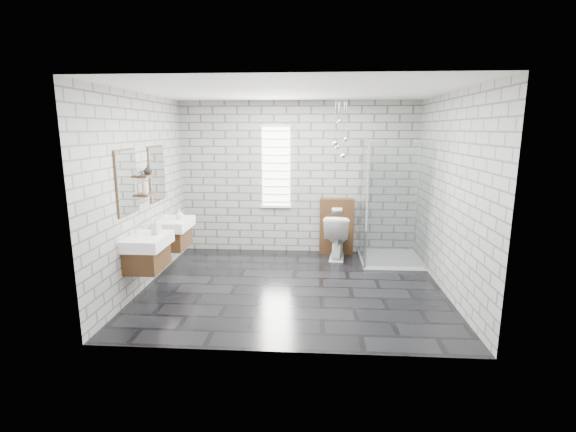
# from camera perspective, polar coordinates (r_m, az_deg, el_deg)

# --- Properties ---
(floor) EXTENTS (4.20, 3.60, 0.02)m
(floor) POSITION_cam_1_polar(r_m,az_deg,el_deg) (6.07, 0.64, -9.68)
(floor) COLOR black
(floor) RESTS_ON ground
(ceiling) EXTENTS (4.20, 3.60, 0.02)m
(ceiling) POSITION_cam_1_polar(r_m,az_deg,el_deg) (5.67, 0.71, 16.85)
(ceiling) COLOR white
(ceiling) RESTS_ON wall_back
(wall_back) EXTENTS (4.20, 0.02, 2.70)m
(wall_back) POSITION_cam_1_polar(r_m,az_deg,el_deg) (7.50, 1.43, 5.21)
(wall_back) COLOR #9D9D98
(wall_back) RESTS_ON floor
(wall_front) EXTENTS (4.20, 0.02, 2.70)m
(wall_front) POSITION_cam_1_polar(r_m,az_deg,el_deg) (3.93, -0.76, -0.86)
(wall_front) COLOR #9D9D98
(wall_front) RESTS_ON floor
(wall_left) EXTENTS (0.02, 3.60, 2.70)m
(wall_left) POSITION_cam_1_polar(r_m,az_deg,el_deg) (6.19, -19.25, 3.14)
(wall_left) COLOR #9D9D98
(wall_left) RESTS_ON floor
(wall_right) EXTENTS (0.02, 3.60, 2.70)m
(wall_right) POSITION_cam_1_polar(r_m,az_deg,el_deg) (5.98, 21.33, 2.71)
(wall_right) COLOR #9D9D98
(wall_right) RESTS_ON floor
(vanity_left) EXTENTS (0.47, 0.70, 1.57)m
(vanity_left) POSITION_cam_1_polar(r_m,az_deg,el_deg) (5.76, -18.97, -3.48)
(vanity_left) COLOR #4B2E17
(vanity_left) RESTS_ON wall_left
(vanity_right) EXTENTS (0.47, 0.70, 1.57)m
(vanity_right) POSITION_cam_1_polar(r_m,az_deg,el_deg) (6.69, -15.63, -1.20)
(vanity_right) COLOR #4B2E17
(vanity_right) RESTS_ON wall_left
(shelf_lower) EXTENTS (0.14, 0.30, 0.03)m
(shelf_lower) POSITION_cam_1_polar(r_m,az_deg,el_deg) (6.12, -18.72, 2.80)
(shelf_lower) COLOR #4B2E17
(shelf_lower) RESTS_ON wall_left
(shelf_upper) EXTENTS (0.14, 0.30, 0.03)m
(shelf_upper) POSITION_cam_1_polar(r_m,az_deg,el_deg) (6.09, -18.88, 5.22)
(shelf_upper) COLOR #4B2E17
(shelf_upper) RESTS_ON wall_left
(window) EXTENTS (0.56, 0.05, 1.48)m
(window) POSITION_cam_1_polar(r_m,az_deg,el_deg) (7.48, -1.65, 6.73)
(window) COLOR white
(window) RESTS_ON wall_back
(cistern_panel) EXTENTS (0.60, 0.20, 1.00)m
(cistern_panel) POSITION_cam_1_polar(r_m,az_deg,el_deg) (7.54, 6.62, -1.39)
(cistern_panel) COLOR #4B2E17
(cistern_panel) RESTS_ON floor
(flush_plate) EXTENTS (0.18, 0.01, 0.12)m
(flush_plate) POSITION_cam_1_polar(r_m,az_deg,el_deg) (7.38, 6.72, 0.69)
(flush_plate) COLOR silver
(flush_plate) RESTS_ON cistern_panel
(shower_enclosure) EXTENTS (1.00, 1.00, 2.03)m
(shower_enclosure) POSITION_cam_1_polar(r_m,az_deg,el_deg) (7.13, 13.33, -2.38)
(shower_enclosure) COLOR white
(shower_enclosure) RESTS_ON floor
(pendant_cluster) EXTENTS (0.27, 0.22, 0.96)m
(pendant_cluster) POSITION_cam_1_polar(r_m,az_deg,el_deg) (7.03, 7.15, 10.22)
(pendant_cluster) COLOR silver
(pendant_cluster) RESTS_ON ceiling
(toilet) EXTENTS (0.51, 0.80, 0.77)m
(toilet) POSITION_cam_1_polar(r_m,az_deg,el_deg) (7.32, 6.70, -2.73)
(toilet) COLOR white
(toilet) RESTS_ON floor
(soap_bottle_a) EXTENTS (0.12, 0.12, 0.22)m
(soap_bottle_a) POSITION_cam_1_polar(r_m,az_deg,el_deg) (5.76, -17.60, -1.33)
(soap_bottle_a) COLOR #B2B2B2
(soap_bottle_a) RESTS_ON vanity_left
(soap_bottle_b) EXTENTS (0.14, 0.14, 0.15)m
(soap_bottle_b) POSITION_cam_1_polar(r_m,az_deg,el_deg) (6.66, -14.65, 0.27)
(soap_bottle_b) COLOR #B2B2B2
(soap_bottle_b) RESTS_ON vanity_right
(soap_bottle_c) EXTENTS (0.10, 0.10, 0.22)m
(soap_bottle_c) POSITION_cam_1_polar(r_m,az_deg,el_deg) (6.03, -18.99, 3.85)
(soap_bottle_c) COLOR #B2B2B2
(soap_bottle_c) RESTS_ON shelf_lower
(vase) EXTENTS (0.15, 0.15, 0.12)m
(vase) POSITION_cam_1_polar(r_m,az_deg,el_deg) (6.13, -18.64, 5.99)
(vase) COLOR #B2B2B2
(vase) RESTS_ON shelf_upper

